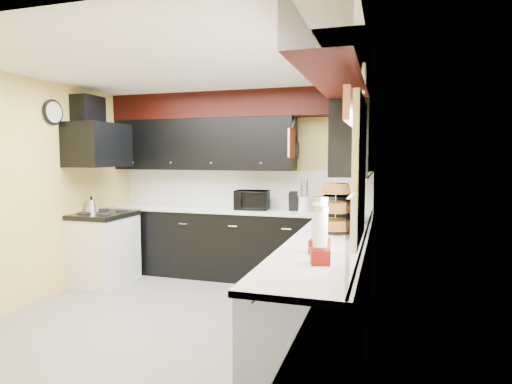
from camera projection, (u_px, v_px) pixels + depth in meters
ground at (184, 316)px, 4.39m from camera, size 3.60×3.60×0.00m
wall_back at (241, 184)px, 6.00m from camera, size 3.60×0.06×2.50m
wall_right at (367, 201)px, 3.75m from camera, size 0.06×3.60×2.50m
wall_left at (38, 191)px, 4.81m from camera, size 0.06×3.60×2.50m
ceiling at (180, 68)px, 4.18m from camera, size 3.60×3.60×0.06m
cab_back at (234, 244)px, 5.78m from camera, size 3.60×0.60×0.90m
cab_right at (327, 297)px, 3.62m from camera, size 0.60×3.00×0.90m
counter_back at (234, 210)px, 5.74m from camera, size 3.62×0.64×0.04m
counter_right at (328, 242)px, 3.58m from camera, size 0.64×3.02×0.04m
splash_back at (241, 188)px, 5.99m from camera, size 3.60×0.02×0.50m
splash_right at (366, 208)px, 3.76m from camera, size 0.02×3.60×0.50m
upper_back at (203, 145)px, 5.93m from camera, size 2.60×0.35×0.70m
upper_right at (355, 141)px, 4.62m from camera, size 0.35×1.80×0.70m
soffit_back at (236, 105)px, 5.73m from camera, size 3.60×0.36×0.35m
soffit_right at (347, 74)px, 3.54m from camera, size 0.36×3.24×0.35m
stove at (104, 250)px, 5.50m from camera, size 0.60×0.75×0.86m
cooktop at (103, 215)px, 5.47m from camera, size 0.62×0.77×0.06m
hood at (98, 145)px, 5.41m from camera, size 0.50×0.78×0.55m
hood_duct at (88, 112)px, 5.41m from camera, size 0.24×0.40×0.40m
window at (360, 170)px, 2.88m from camera, size 0.03×0.86×0.96m
valance at (352, 110)px, 2.86m from camera, size 0.04×0.88×0.20m
pan_top at (295, 128)px, 5.45m from camera, size 0.03×0.22×0.40m
pan_mid at (293, 147)px, 5.35m from camera, size 0.03×0.28×0.46m
pan_low at (297, 150)px, 5.60m from camera, size 0.03×0.24×0.42m
cut_board at (291, 143)px, 5.23m from camera, size 0.03×0.26×0.35m
baskets at (336, 207)px, 3.89m from camera, size 0.27×0.27×0.50m
clock at (53, 112)px, 4.96m from camera, size 0.03×0.30×0.30m
deco_plate at (364, 78)px, 3.34m from camera, size 0.03×0.24×0.24m
toaster_oven at (252, 200)px, 5.62m from camera, size 0.47×0.40×0.25m
microwave at (341, 208)px, 4.63m from camera, size 0.37×0.53×0.28m
utensil_crock at (304, 204)px, 5.48m from camera, size 0.20×0.20×0.18m
knife_block at (293, 202)px, 5.49m from camera, size 0.12×0.16×0.23m
kettle at (91, 206)px, 5.51m from camera, size 0.19×0.19×0.16m
dispenser_a at (320, 227)px, 3.09m from camera, size 0.14×0.14×0.38m
dispenser_b at (320, 239)px, 2.77m from camera, size 0.15×0.15×0.33m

